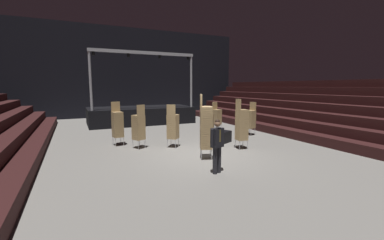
{
  "coord_description": "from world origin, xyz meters",
  "views": [
    {
      "loc": [
        -4.54,
        -8.72,
        2.78
      ],
      "look_at": [
        -0.2,
        0.5,
        1.4
      ],
      "focal_mm": 23.58,
      "sensor_mm": 36.0,
      "label": 1
    }
  ],
  "objects_px": {
    "stage_riser": "(141,114)",
    "chair_stack_rear_left": "(209,121)",
    "man_with_tie": "(217,143)",
    "chair_stack_mid_right": "(173,126)",
    "chair_stack_mid_centre": "(251,119)",
    "equipment_road_case": "(222,137)",
    "chair_stack_rear_right": "(139,127)",
    "chair_stack_rear_centre": "(242,124)",
    "chair_stack_front_right": "(206,127)",
    "chair_stack_front_left": "(118,124)",
    "chair_stack_mid_left": "(217,116)"
  },
  "relations": [
    {
      "from": "stage_riser",
      "to": "chair_stack_rear_left",
      "type": "height_order",
      "value": "stage_riser"
    },
    {
      "from": "man_with_tie",
      "to": "stage_riser",
      "type": "bearing_deg",
      "value": -109.6
    },
    {
      "from": "chair_stack_mid_right",
      "to": "chair_stack_mid_centre",
      "type": "distance_m",
      "value": 5.09
    },
    {
      "from": "man_with_tie",
      "to": "equipment_road_case",
      "type": "bearing_deg",
      "value": -141.24
    },
    {
      "from": "chair_stack_rear_right",
      "to": "chair_stack_rear_centre",
      "type": "xyz_separation_m",
      "value": [
        4.1,
        -2.02,
        0.13
      ]
    },
    {
      "from": "chair_stack_rear_centre",
      "to": "chair_stack_front_right",
      "type": "bearing_deg",
      "value": -65.08
    },
    {
      "from": "chair_stack_mid_right",
      "to": "chair_stack_mid_centre",
      "type": "relative_size",
      "value": 1.05
    },
    {
      "from": "chair_stack_front_left",
      "to": "chair_stack_rear_right",
      "type": "bearing_deg",
      "value": 118.1
    },
    {
      "from": "chair_stack_rear_right",
      "to": "chair_stack_mid_centre",
      "type": "bearing_deg",
      "value": -22.05
    },
    {
      "from": "chair_stack_front_left",
      "to": "chair_stack_mid_left",
      "type": "height_order",
      "value": "chair_stack_front_left"
    },
    {
      "from": "chair_stack_front_left",
      "to": "chair_stack_mid_centre",
      "type": "xyz_separation_m",
      "value": [
        7.24,
        -0.6,
        -0.08
      ]
    },
    {
      "from": "stage_riser",
      "to": "chair_stack_rear_left",
      "type": "xyz_separation_m",
      "value": [
        2.26,
        -6.43,
        0.2
      ]
    },
    {
      "from": "stage_riser",
      "to": "man_with_tie",
      "type": "relative_size",
      "value": 4.3
    },
    {
      "from": "chair_stack_mid_left",
      "to": "chair_stack_rear_right",
      "type": "xyz_separation_m",
      "value": [
        -5.48,
        -2.42,
        0.08
      ]
    },
    {
      "from": "chair_stack_front_left",
      "to": "chair_stack_mid_left",
      "type": "distance_m",
      "value": 6.4
    },
    {
      "from": "chair_stack_mid_left",
      "to": "chair_stack_mid_right",
      "type": "height_order",
      "value": "chair_stack_mid_right"
    },
    {
      "from": "chair_stack_front_right",
      "to": "man_with_tie",
      "type": "bearing_deg",
      "value": 6.76
    },
    {
      "from": "chair_stack_mid_centre",
      "to": "equipment_road_case",
      "type": "relative_size",
      "value": 2.09
    },
    {
      "from": "stage_riser",
      "to": "chair_stack_rear_right",
      "type": "bearing_deg",
      "value": -104.54
    },
    {
      "from": "chair_stack_front_left",
      "to": "equipment_road_case",
      "type": "xyz_separation_m",
      "value": [
        4.75,
        -1.56,
        -0.75
      ]
    },
    {
      "from": "equipment_road_case",
      "to": "chair_stack_rear_right",
      "type": "bearing_deg",
      "value": 171.8
    },
    {
      "from": "chair_stack_mid_left",
      "to": "chair_stack_rear_left",
      "type": "relative_size",
      "value": 1.05
    },
    {
      "from": "man_with_tie",
      "to": "chair_stack_mid_left",
      "type": "xyz_separation_m",
      "value": [
        3.99,
        6.72,
        -0.09
      ]
    },
    {
      "from": "chair_stack_mid_left",
      "to": "chair_stack_rear_right",
      "type": "distance_m",
      "value": 5.99
    },
    {
      "from": "man_with_tie",
      "to": "chair_stack_rear_right",
      "type": "xyz_separation_m",
      "value": [
        -1.49,
        4.3,
        -0.0
      ]
    },
    {
      "from": "stage_riser",
      "to": "chair_stack_rear_centre",
      "type": "distance_m",
      "value": 9.89
    },
    {
      "from": "man_with_tie",
      "to": "chair_stack_mid_left",
      "type": "bearing_deg",
      "value": -137.94
    },
    {
      "from": "man_with_tie",
      "to": "equipment_road_case",
      "type": "xyz_separation_m",
      "value": [
        2.51,
        3.72,
        -0.71
      ]
    },
    {
      "from": "man_with_tie",
      "to": "chair_stack_front_left",
      "type": "xyz_separation_m",
      "value": [
        -2.24,
        5.28,
        0.04
      ]
    },
    {
      "from": "man_with_tie",
      "to": "chair_stack_mid_right",
      "type": "relative_size",
      "value": 0.89
    },
    {
      "from": "man_with_tie",
      "to": "chair_stack_front_left",
      "type": "bearing_deg",
      "value": -84.22
    },
    {
      "from": "stage_riser",
      "to": "chair_stack_mid_left",
      "type": "xyz_separation_m",
      "value": [
        3.5,
        -5.21,
        0.24
      ]
    },
    {
      "from": "chair_stack_front_left",
      "to": "chair_stack_mid_centre",
      "type": "height_order",
      "value": "chair_stack_front_left"
    },
    {
      "from": "chair_stack_mid_right",
      "to": "chair_stack_rear_right",
      "type": "bearing_deg",
      "value": -152.56
    },
    {
      "from": "stage_riser",
      "to": "chair_stack_front_left",
      "type": "bearing_deg",
      "value": -112.34
    },
    {
      "from": "chair_stack_mid_centre",
      "to": "chair_stack_rear_right",
      "type": "height_order",
      "value": "chair_stack_rear_right"
    },
    {
      "from": "chair_stack_mid_centre",
      "to": "chair_stack_rear_centre",
      "type": "relative_size",
      "value": 0.85
    },
    {
      "from": "chair_stack_rear_left",
      "to": "chair_stack_front_left",
      "type": "bearing_deg",
      "value": -118.51
    },
    {
      "from": "stage_riser",
      "to": "chair_stack_mid_centre",
      "type": "xyz_separation_m",
      "value": [
        4.5,
        -7.25,
        0.28
      ]
    },
    {
      "from": "chair_stack_mid_right",
      "to": "chair_stack_mid_centre",
      "type": "height_order",
      "value": "chair_stack_mid_right"
    },
    {
      "from": "stage_riser",
      "to": "chair_stack_front_left",
      "type": "relative_size",
      "value": 3.66
    },
    {
      "from": "man_with_tie",
      "to": "chair_stack_rear_left",
      "type": "xyz_separation_m",
      "value": [
        2.75,
        5.5,
        -0.13
      ]
    },
    {
      "from": "chair_stack_front_right",
      "to": "chair_stack_mid_centre",
      "type": "relative_size",
      "value": 1.32
    },
    {
      "from": "chair_stack_front_right",
      "to": "equipment_road_case",
      "type": "height_order",
      "value": "chair_stack_front_right"
    },
    {
      "from": "stage_riser",
      "to": "chair_stack_rear_centre",
      "type": "height_order",
      "value": "stage_riser"
    },
    {
      "from": "man_with_tie",
      "to": "equipment_road_case",
      "type": "distance_m",
      "value": 4.54
    },
    {
      "from": "chair_stack_front_left",
      "to": "chair_stack_front_right",
      "type": "relative_size",
      "value": 0.83
    },
    {
      "from": "chair_stack_mid_centre",
      "to": "equipment_road_case",
      "type": "bearing_deg",
      "value": 95.2
    },
    {
      "from": "chair_stack_front_left",
      "to": "chair_stack_rear_right",
      "type": "xyz_separation_m",
      "value": [
        0.75,
        -0.98,
        -0.04
      ]
    },
    {
      "from": "stage_riser",
      "to": "equipment_road_case",
      "type": "xyz_separation_m",
      "value": [
        2.02,
        -8.21,
        -0.38
      ]
    }
  ]
}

